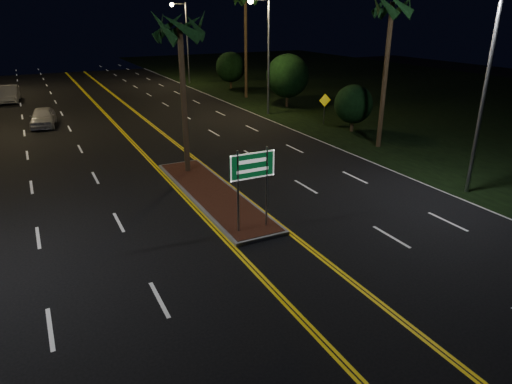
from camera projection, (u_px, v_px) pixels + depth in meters
ground at (289, 264)px, 15.44m from camera, size 120.00×120.00×0.00m
grass_right at (411, 92)px, 48.79m from camera, size 40.00×110.00×0.01m
median_island at (213, 194)px, 21.22m from camera, size 2.25×10.25×0.17m
highway_sign at (252, 173)px, 16.88m from camera, size 1.80×0.08×3.20m
streetlight_right_near at (483, 70)px, 19.48m from camera, size 1.91×0.44×9.00m
streetlight_right_mid at (264, 43)px, 36.08m from camera, size 1.91×0.44×9.00m
streetlight_right_far at (184, 34)px, 52.68m from camera, size 1.91×0.44×9.00m
palm_median at (180, 28)px, 21.48m from camera, size 2.40×2.40×8.30m
palm_right_near at (392, 7)px, 25.98m from camera, size 2.40×2.40×9.30m
shrub_near at (353, 104)px, 32.02m from camera, size 2.70×2.70×3.30m
shrub_mid at (288, 76)px, 40.24m from camera, size 3.78×3.78×4.62m
shrub_far at (231, 67)px, 50.26m from camera, size 3.24×3.24×3.96m
car_near at (43, 116)px, 33.86m from camera, size 2.74×5.08×1.61m
car_far at (9, 92)px, 43.11m from camera, size 2.65×5.49×1.78m
warning_sign at (325, 105)px, 34.27m from camera, size 0.96×0.11×2.30m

